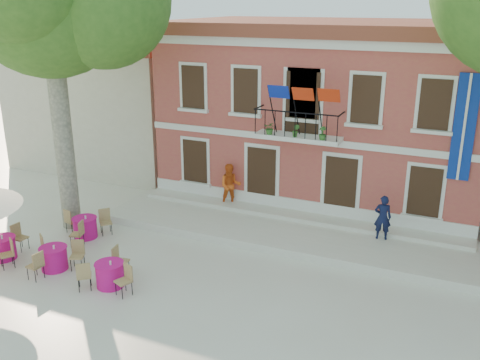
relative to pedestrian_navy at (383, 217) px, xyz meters
name	(u,v)px	position (x,y,z in m)	size (l,w,h in m)	color
ground	(178,278)	(-5.39, -4.93, -1.11)	(90.00, 90.00, 0.00)	beige
main_building	(330,109)	(-3.39, 5.05, 2.67)	(13.50, 9.59, 7.50)	#B45541
neighbor_west	(128,99)	(-14.89, 6.07, 2.11)	(9.40, 9.40, 6.40)	beige
terrace	(285,232)	(-3.39, -0.53, -0.96)	(14.00, 3.40, 0.30)	silver
pedestrian_navy	(383,217)	(0.00, 0.00, 0.00)	(0.59, 0.39, 1.61)	#101535
pedestrian_orange	(230,186)	(-6.18, 0.63, 0.09)	(0.87, 0.68, 1.80)	#E35B1A
cafe_table_0	(54,257)	(-9.35, -6.06, -0.68)	(1.87, 1.70, 0.95)	#C81280
cafe_table_1	(110,273)	(-7.03, -6.20, -0.68)	(1.85, 1.75, 0.95)	#C81280
cafe_table_2	(3,247)	(-11.46, -6.19, -0.68)	(1.87, 1.67, 0.95)	#C81280
cafe_table_3	(85,226)	(-10.05, -3.68, -0.68)	(1.79, 1.83, 0.95)	#C81280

